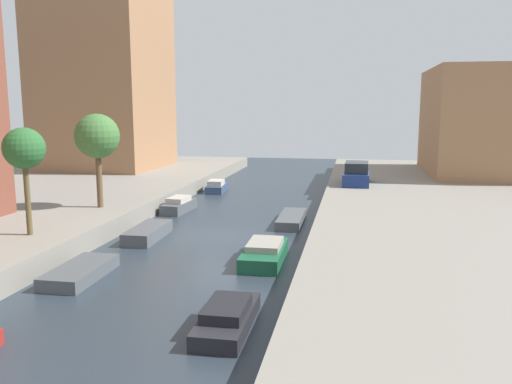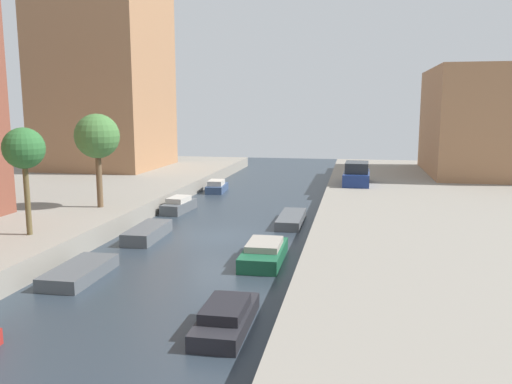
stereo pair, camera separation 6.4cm
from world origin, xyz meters
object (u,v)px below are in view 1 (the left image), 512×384
parked_car (356,175)px  moored_boat_left_3 (148,233)px  street_tree_1 (24,150)px  moored_boat_right_3 (291,219)px  apartment_tower_far (102,15)px  moored_boat_left_2 (80,272)px  moored_boat_left_5 (217,187)px  moored_boat_left_4 (179,205)px  moored_boat_right_2 (265,253)px  moored_boat_right_1 (227,317)px  low_block_right (490,122)px  street_tree_2 (97,137)px

parked_car → moored_boat_left_3: size_ratio=1.21×
moored_boat_left_3 → street_tree_1: bearing=-134.4°
parked_car → moored_boat_right_3: 10.41m
apartment_tower_far → parked_car: size_ratio=5.95×
moored_boat_left_2 → moored_boat_left_5: size_ratio=1.19×
moored_boat_right_3 → moored_boat_left_4: bearing=164.7°
moored_boat_right_2 → moored_boat_right_3: (0.25, 7.61, -0.12)m
moored_boat_right_1 → parked_car: bearing=81.1°
parked_car → moored_boat_left_4: size_ratio=1.41×
moored_boat_left_3 → moored_boat_right_1: size_ratio=1.04×
moored_boat_right_2 → low_block_right: bearing=59.7°
moored_boat_left_5 → moored_boat_right_3: bearing=-54.7°
street_tree_1 → moored_boat_left_5: bearing=79.5°
low_block_right → moored_boat_left_4: bearing=-144.5°
street_tree_2 → moored_boat_right_1: size_ratio=1.43×
moored_boat_right_2 → moored_boat_right_3: bearing=88.1°
street_tree_1 → moored_boat_right_3: bearing=39.6°
moored_boat_left_2 → moored_boat_left_5: bearing=90.6°
moored_boat_right_3 → apartment_tower_far: bearing=139.7°
low_block_right → moored_boat_right_2: 29.80m
apartment_tower_far → street_tree_2: 22.87m
moored_boat_left_5 → moored_boat_right_3: 12.39m
low_block_right → street_tree_2: 32.17m
moored_boat_left_2 → moored_boat_left_4: size_ratio=1.12×
moored_boat_left_4 → low_block_right: bearing=35.5°
moored_boat_left_2 → moored_boat_right_1: (6.76, -3.44, 0.09)m
street_tree_1 → moored_boat_left_4: size_ratio=1.44×
low_block_right → moored_boat_left_5: bearing=-160.6°
apartment_tower_far → moored_boat_left_2: 33.65m
moored_boat_right_2 → street_tree_1: bearing=-173.5°
moored_boat_right_3 → parked_car: bearing=69.3°
moored_boat_left_3 → street_tree_2: bearing=146.1°
apartment_tower_far → moored_boat_left_5: size_ratio=8.87×
apartment_tower_far → low_block_right: apartment_tower_far is taller
apartment_tower_far → parked_car: 27.41m
moored_boat_left_2 → moored_boat_right_2: 7.58m
apartment_tower_far → moored_boat_right_2: apartment_tower_far is taller
moored_boat_left_5 → moored_boat_right_2: bearing=-68.7°
low_block_right → moored_boat_right_2: (-14.81, -25.37, -5.03)m
moored_boat_left_2 → moored_boat_right_1: size_ratio=1.00×
moored_boat_left_5 → moored_boat_right_1: size_ratio=0.84×
moored_boat_left_4 → moored_boat_right_3: size_ratio=0.75×
street_tree_2 → moored_boat_left_4: bearing=53.4°
moored_boat_left_4 → moored_boat_right_1: bearing=-66.4°
street_tree_1 → street_tree_2: bearing=90.0°
street_tree_2 → parked_car: street_tree_2 is taller
parked_car → moored_boat_right_1: size_ratio=1.26×
low_block_right → moored_boat_right_3: (-14.56, -17.75, -5.15)m
moored_boat_left_5 → street_tree_2: bearing=-105.8°
street_tree_1 → moored_boat_left_5: 19.74m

